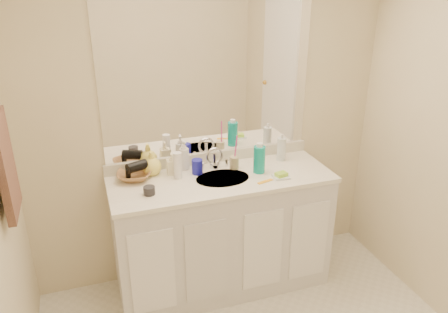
% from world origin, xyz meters
% --- Properties ---
extents(wall_back, '(2.60, 0.02, 2.40)m').
position_xyz_m(wall_back, '(0.00, 1.30, 1.20)').
color(wall_back, beige).
rests_on(wall_back, floor).
extents(vanity_cabinet, '(1.50, 0.55, 0.85)m').
position_xyz_m(vanity_cabinet, '(0.00, 1.02, 0.42)').
color(vanity_cabinet, silver).
rests_on(vanity_cabinet, floor).
extents(countertop, '(1.52, 0.57, 0.03)m').
position_xyz_m(countertop, '(0.00, 1.02, 0.86)').
color(countertop, white).
rests_on(countertop, vanity_cabinet).
extents(backsplash, '(1.52, 0.03, 0.08)m').
position_xyz_m(backsplash, '(0.00, 1.29, 0.92)').
color(backsplash, silver).
rests_on(backsplash, countertop).
extents(sink_basin, '(0.37, 0.37, 0.02)m').
position_xyz_m(sink_basin, '(0.00, 1.00, 0.87)').
color(sink_basin, beige).
rests_on(sink_basin, countertop).
extents(faucet, '(0.02, 0.02, 0.11)m').
position_xyz_m(faucet, '(0.00, 1.18, 0.94)').
color(faucet, silver).
rests_on(faucet, countertop).
extents(mirror, '(1.48, 0.01, 1.20)m').
position_xyz_m(mirror, '(0.00, 1.29, 1.56)').
color(mirror, white).
rests_on(mirror, wall_back).
extents(blue_mug, '(0.10, 0.10, 0.10)m').
position_xyz_m(blue_mug, '(-0.14, 1.13, 0.93)').
color(blue_mug, '#1718A3').
rests_on(blue_mug, countertop).
extents(tan_cup, '(0.07, 0.07, 0.09)m').
position_xyz_m(tan_cup, '(0.13, 1.13, 0.92)').
color(tan_cup, '#C5BA8B').
rests_on(tan_cup, countertop).
extents(toothbrush, '(0.02, 0.04, 0.20)m').
position_xyz_m(toothbrush, '(0.14, 1.13, 1.03)').
color(toothbrush, '#E53C9B').
rests_on(toothbrush, tan_cup).
extents(mouthwash_bottle, '(0.09, 0.09, 0.19)m').
position_xyz_m(mouthwash_bottle, '(0.27, 1.02, 0.97)').
color(mouthwash_bottle, '#0C998E').
rests_on(mouthwash_bottle, countertop).
extents(clear_pump_bottle, '(0.07, 0.07, 0.17)m').
position_xyz_m(clear_pump_bottle, '(0.51, 1.16, 0.97)').
color(clear_pump_bottle, silver).
rests_on(clear_pump_bottle, countertop).
extents(soap_dish, '(0.11, 0.09, 0.01)m').
position_xyz_m(soap_dish, '(0.38, 0.88, 0.89)').
color(soap_dish, white).
rests_on(soap_dish, countertop).
extents(green_soap, '(0.09, 0.07, 0.03)m').
position_xyz_m(green_soap, '(0.38, 0.88, 0.90)').
color(green_soap, '#A1E237').
rests_on(green_soap, soap_dish).
extents(orange_comb, '(0.12, 0.06, 0.00)m').
position_xyz_m(orange_comb, '(0.25, 0.86, 0.88)').
color(orange_comb, '#FFAE1A').
rests_on(orange_comb, countertop).
extents(dark_jar, '(0.08, 0.08, 0.05)m').
position_xyz_m(dark_jar, '(-0.51, 0.93, 0.91)').
color(dark_jar, '#262529').
rests_on(dark_jar, countertop).
extents(extra_white_bottle, '(0.06, 0.06, 0.18)m').
position_xyz_m(extra_white_bottle, '(-0.28, 1.11, 0.97)').
color(extra_white_bottle, white).
rests_on(extra_white_bottle, countertop).
extents(soap_bottle_white, '(0.09, 0.09, 0.21)m').
position_xyz_m(soap_bottle_white, '(-0.21, 1.24, 0.99)').
color(soap_bottle_white, white).
rests_on(soap_bottle_white, countertop).
extents(soap_bottle_cream, '(0.07, 0.08, 0.15)m').
position_xyz_m(soap_bottle_cream, '(-0.31, 1.18, 0.96)').
color(soap_bottle_cream, '#F8F0CA').
rests_on(soap_bottle_cream, countertop).
extents(soap_bottle_yellow, '(0.13, 0.13, 0.17)m').
position_xyz_m(soap_bottle_yellow, '(-0.44, 1.22, 0.96)').
color(soap_bottle_yellow, '#FBEC61').
rests_on(soap_bottle_yellow, countertop).
extents(wicker_basket, '(0.28, 0.28, 0.06)m').
position_xyz_m(wicker_basket, '(-0.57, 1.18, 0.91)').
color(wicker_basket, olive).
rests_on(wicker_basket, countertop).
extents(hair_dryer, '(0.15, 0.11, 0.07)m').
position_xyz_m(hair_dryer, '(-0.55, 1.18, 0.97)').
color(hair_dryer, black).
rests_on(hair_dryer, wicker_basket).
extents(hand_towel, '(0.04, 0.32, 0.55)m').
position_xyz_m(hand_towel, '(-1.25, 0.77, 1.25)').
color(hand_towel, '#402A22').
rests_on(hand_towel, towel_ring).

